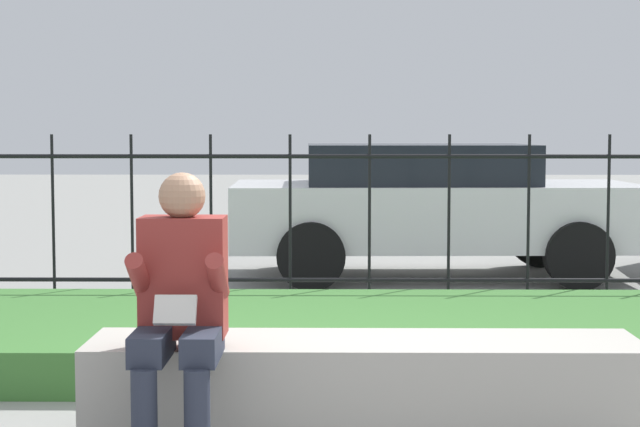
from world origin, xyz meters
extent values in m
cube|color=#ADA89E|center=(0.17, 0.00, 0.24)|extent=(2.60, 0.59, 0.48)
cylinder|color=#282D3D|center=(-0.76, -0.64, 0.29)|extent=(0.11, 0.11, 0.39)
cube|color=#282D3D|center=(-0.76, -0.43, 0.54)|extent=(0.15, 0.42, 0.13)
cylinder|color=#282D3D|center=(-0.54, -0.64, 0.29)|extent=(0.11, 0.11, 0.39)
cube|color=#282D3D|center=(-0.54, -0.43, 0.54)|extent=(0.15, 0.42, 0.13)
cube|color=maroon|center=(-0.65, -0.22, 0.81)|extent=(0.38, 0.24, 0.54)
sphere|color=tan|center=(-0.65, -0.24, 1.18)|extent=(0.21, 0.21, 0.21)
cylinder|color=maroon|center=(-0.82, -0.38, 0.83)|extent=(0.08, 0.29, 0.24)
cylinder|color=maroon|center=(-0.48, -0.38, 0.83)|extent=(0.08, 0.29, 0.24)
cube|color=beige|center=(-0.65, -0.48, 0.70)|extent=(0.18, 0.09, 0.13)
cube|color=#3D7533|center=(0.00, 1.87, 0.13)|extent=(9.50, 2.34, 0.27)
cylinder|color=black|center=(0.00, 3.40, 0.29)|extent=(7.50, 0.03, 0.03)
cylinder|color=black|center=(0.00, 3.40, 1.27)|extent=(7.50, 0.03, 0.03)
cylinder|color=black|center=(-2.19, 3.40, 0.72)|extent=(0.02, 0.02, 1.44)
cylinder|color=black|center=(-1.56, 3.40, 0.72)|extent=(0.02, 0.02, 1.44)
cylinder|color=black|center=(-0.94, 3.40, 0.72)|extent=(0.02, 0.02, 1.44)
cylinder|color=black|center=(-0.31, 3.40, 0.72)|extent=(0.02, 0.02, 1.44)
cylinder|color=black|center=(0.31, 3.40, 0.72)|extent=(0.02, 0.02, 1.44)
cylinder|color=black|center=(0.94, 3.40, 0.72)|extent=(0.02, 0.02, 1.44)
cylinder|color=black|center=(1.56, 3.40, 0.72)|extent=(0.02, 0.02, 1.44)
cylinder|color=black|center=(2.19, 3.40, 0.72)|extent=(0.02, 0.02, 1.44)
cube|color=silver|center=(1.04, 5.63, 0.63)|extent=(4.02, 1.81, 0.62)
cube|color=black|center=(0.88, 5.62, 1.13)|extent=(2.23, 1.56, 0.39)
cylinder|color=black|center=(2.29, 4.82, 0.32)|extent=(0.64, 0.22, 0.63)
cylinder|color=black|center=(2.25, 6.50, 0.32)|extent=(0.64, 0.22, 0.63)
cylinder|color=black|center=(-0.18, 4.76, 0.32)|extent=(0.64, 0.22, 0.63)
cylinder|color=black|center=(-0.22, 6.43, 0.32)|extent=(0.64, 0.22, 0.63)
camera|label=1|loc=(0.02, -4.98, 1.47)|focal=60.00mm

